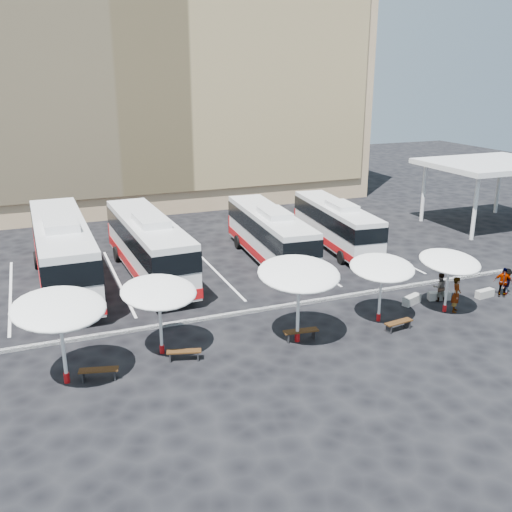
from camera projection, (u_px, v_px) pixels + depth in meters
name	position (u px, v px, depth m)	size (l,w,h in m)	color
ground	(260.00, 315.00, 29.44)	(120.00, 120.00, 0.00)	black
sandstone_building	(132.00, 64.00, 53.68)	(42.00, 18.25, 29.60)	tan
service_canopy	(492.00, 166.00, 45.25)	(10.00, 8.00, 5.20)	white
curb_divider	(256.00, 310.00, 29.86)	(34.00, 0.25, 0.15)	black
bay_lines	(213.00, 268.00, 36.51)	(24.15, 12.00, 0.01)	white
bus_0	(62.00, 250.00, 32.90)	(3.27, 13.55, 4.29)	white
bus_1	(148.00, 244.00, 34.55)	(3.28, 12.63, 3.98)	white
bus_2	(270.00, 234.00, 37.33)	(3.28, 11.73, 3.68)	white
bus_3	(336.00, 223.00, 40.31)	(3.29, 10.98, 3.43)	white
sunshade_0	(59.00, 309.00, 22.10)	(4.60, 4.64, 3.81)	white
sunshade_1	(159.00, 292.00, 24.59)	(3.95, 3.98, 3.45)	white
sunshade_2	(299.00, 274.00, 25.61)	(4.07, 4.11, 3.93)	white
sunshade_3	(382.00, 268.00, 27.93)	(3.91, 3.94, 3.33)	white
sunshade_4	(450.00, 262.00, 29.07)	(3.27, 3.31, 3.24)	white
wood_bench_0	(99.00, 372.00, 23.19)	(1.64, 0.80, 0.49)	#321D0B
wood_bench_1	(184.00, 353.00, 24.77)	(1.55, 0.80, 0.46)	#321D0B
wood_bench_2	(301.00, 333.00, 26.61)	(1.70, 0.64, 0.51)	#321D0B
wood_bench_3	(399.00, 324.00, 27.64)	(1.55, 0.60, 0.46)	#321D0B
conc_bench_0	(412.00, 300.00, 30.83)	(1.24, 0.41, 0.46)	gray
conc_bench_1	(439.00, 296.00, 31.40)	(1.22, 0.41, 0.46)	gray
conc_bench_2	(485.00, 293.00, 31.76)	(1.15, 0.38, 0.43)	gray
passenger_0	(456.00, 294.00, 29.64)	(0.70, 0.46, 1.91)	black
passenger_1	(440.00, 287.00, 31.07)	(0.78, 0.61, 1.60)	black
passenger_2	(503.00, 282.00, 31.71)	(0.98, 0.41, 1.68)	black
passenger_3	(506.00, 282.00, 31.97)	(0.99, 0.57, 1.54)	black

